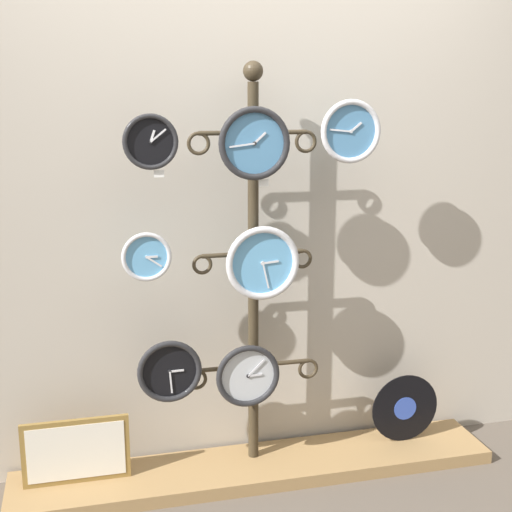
{
  "coord_description": "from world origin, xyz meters",
  "views": [
    {
      "loc": [
        -0.72,
        -2.53,
        1.71
      ],
      "look_at": [
        0.0,
        0.36,
        1.03
      ],
      "focal_mm": 50.0,
      "sensor_mm": 36.0,
      "label": 1
    }
  ],
  "objects_px": {
    "clock_middle_center": "(263,263)",
    "clock_bottom_center": "(248,376)",
    "clock_top_left": "(150,142)",
    "clock_top_right": "(350,131)",
    "clock_top_center": "(254,143)",
    "clock_bottom_left": "(170,371)",
    "clock_middle_left": "(146,257)",
    "display_stand": "(253,315)",
    "vinyl_record": "(405,408)",
    "picture_frame": "(76,451)"
  },
  "relations": [
    {
      "from": "clock_middle_center",
      "to": "clock_bottom_center",
      "type": "bearing_deg",
      "value": -169.2
    },
    {
      "from": "clock_top_left",
      "to": "clock_top_right",
      "type": "bearing_deg",
      "value": 0.19
    },
    {
      "from": "clock_top_left",
      "to": "clock_top_right",
      "type": "height_order",
      "value": "clock_top_right"
    },
    {
      "from": "clock_top_left",
      "to": "clock_top_center",
      "type": "bearing_deg",
      "value": -0.51
    },
    {
      "from": "clock_top_right",
      "to": "clock_bottom_left",
      "type": "height_order",
      "value": "clock_top_right"
    },
    {
      "from": "clock_top_right",
      "to": "clock_middle_left",
      "type": "xyz_separation_m",
      "value": [
        -0.86,
        0.02,
        -0.5
      ]
    },
    {
      "from": "display_stand",
      "to": "clock_top_center",
      "type": "relative_size",
      "value": 6.15
    },
    {
      "from": "clock_bottom_left",
      "to": "display_stand",
      "type": "bearing_deg",
      "value": 11.36
    },
    {
      "from": "clock_bottom_center",
      "to": "vinyl_record",
      "type": "xyz_separation_m",
      "value": [
        0.79,
        0.07,
        -0.27
      ]
    },
    {
      "from": "clock_top_center",
      "to": "clock_top_right",
      "type": "bearing_deg",
      "value": 0.89
    },
    {
      "from": "clock_top_center",
      "to": "clock_middle_center",
      "type": "distance_m",
      "value": 0.51
    },
    {
      "from": "clock_bottom_center",
      "to": "picture_frame",
      "type": "relative_size",
      "value": 0.63
    },
    {
      "from": "clock_top_right",
      "to": "clock_top_left",
      "type": "bearing_deg",
      "value": -179.81
    },
    {
      "from": "clock_top_center",
      "to": "clock_top_right",
      "type": "relative_size",
      "value": 1.12
    },
    {
      "from": "clock_middle_left",
      "to": "vinyl_record",
      "type": "relative_size",
      "value": 0.61
    },
    {
      "from": "clock_bottom_center",
      "to": "clock_top_right",
      "type": "bearing_deg",
      "value": -0.53
    },
    {
      "from": "clock_bottom_left",
      "to": "clock_bottom_center",
      "type": "relative_size",
      "value": 0.98
    },
    {
      "from": "clock_middle_left",
      "to": "clock_bottom_center",
      "type": "relative_size",
      "value": 0.72
    },
    {
      "from": "vinyl_record",
      "to": "clock_middle_center",
      "type": "bearing_deg",
      "value": -175.8
    },
    {
      "from": "clock_middle_left",
      "to": "clock_bottom_left",
      "type": "bearing_deg",
      "value": 1.59
    },
    {
      "from": "display_stand",
      "to": "clock_bottom_left",
      "type": "bearing_deg",
      "value": -168.64
    },
    {
      "from": "clock_bottom_left",
      "to": "clock_middle_left",
      "type": "bearing_deg",
      "value": -178.41
    },
    {
      "from": "clock_middle_center",
      "to": "clock_top_right",
      "type": "bearing_deg",
      "value": -2.65
    },
    {
      "from": "clock_top_left",
      "to": "clock_middle_center",
      "type": "height_order",
      "value": "clock_top_left"
    },
    {
      "from": "clock_middle_left",
      "to": "clock_middle_center",
      "type": "height_order",
      "value": "clock_middle_center"
    },
    {
      "from": "vinyl_record",
      "to": "display_stand",
      "type": "bearing_deg",
      "value": 177.52
    },
    {
      "from": "clock_top_left",
      "to": "vinyl_record",
      "type": "bearing_deg",
      "value": 3.54
    },
    {
      "from": "clock_middle_left",
      "to": "clock_bottom_center",
      "type": "xyz_separation_m",
      "value": [
        0.42,
        -0.02,
        -0.55
      ]
    },
    {
      "from": "clock_middle_left",
      "to": "clock_middle_center",
      "type": "xyz_separation_m",
      "value": [
        0.49,
        -0.01,
        -0.05
      ]
    },
    {
      "from": "display_stand",
      "to": "clock_top_left",
      "type": "bearing_deg",
      "value": -166.54
    },
    {
      "from": "clock_bottom_center",
      "to": "clock_middle_left",
      "type": "bearing_deg",
      "value": 177.49
    },
    {
      "from": "clock_top_left",
      "to": "clock_top_right",
      "type": "relative_size",
      "value": 0.83
    },
    {
      "from": "clock_top_right",
      "to": "clock_middle_center",
      "type": "xyz_separation_m",
      "value": [
        -0.37,
        0.02,
        -0.55
      ]
    },
    {
      "from": "clock_top_center",
      "to": "clock_bottom_left",
      "type": "bearing_deg",
      "value": 175.13
    },
    {
      "from": "clock_top_center",
      "to": "clock_top_right",
      "type": "height_order",
      "value": "clock_top_right"
    },
    {
      "from": "clock_top_left",
      "to": "clock_bottom_left",
      "type": "xyz_separation_m",
      "value": [
        0.05,
        0.03,
        -0.97
      ]
    },
    {
      "from": "clock_top_left",
      "to": "picture_frame",
      "type": "relative_size",
      "value": 0.48
    },
    {
      "from": "clock_top_center",
      "to": "vinyl_record",
      "type": "distance_m",
      "value": 1.49
    },
    {
      "from": "vinyl_record",
      "to": "clock_middle_left",
      "type": "bearing_deg",
      "value": -177.73
    },
    {
      "from": "clock_top_left",
      "to": "clock_middle_center",
      "type": "relative_size",
      "value": 0.68
    },
    {
      "from": "clock_top_right",
      "to": "clock_middle_left",
      "type": "bearing_deg",
      "value": 178.51
    },
    {
      "from": "clock_middle_center",
      "to": "vinyl_record",
      "type": "bearing_deg",
      "value": 4.2
    },
    {
      "from": "vinyl_record",
      "to": "clock_top_center",
      "type": "bearing_deg",
      "value": -174.26
    },
    {
      "from": "clock_middle_center",
      "to": "clock_bottom_center",
      "type": "xyz_separation_m",
      "value": [
        -0.07,
        -0.01,
        -0.5
      ]
    },
    {
      "from": "clock_top_left",
      "to": "clock_middle_center",
      "type": "bearing_deg",
      "value": 2.49
    },
    {
      "from": "clock_bottom_center",
      "to": "picture_frame",
      "type": "height_order",
      "value": "clock_bottom_center"
    },
    {
      "from": "clock_top_left",
      "to": "clock_middle_left",
      "type": "height_order",
      "value": "clock_top_left"
    },
    {
      "from": "display_stand",
      "to": "clock_top_right",
      "type": "relative_size",
      "value": 6.9
    },
    {
      "from": "display_stand",
      "to": "clock_middle_center",
      "type": "bearing_deg",
      "value": -76.91
    },
    {
      "from": "display_stand",
      "to": "clock_middle_left",
      "type": "relative_size",
      "value": 8.94
    }
  ]
}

